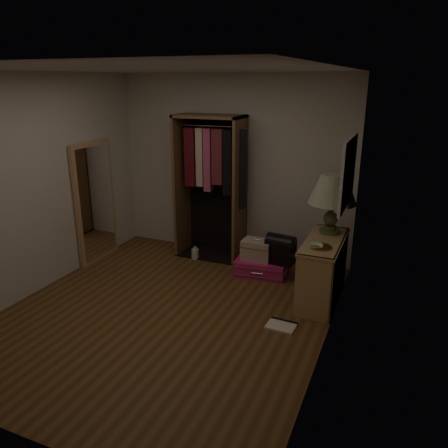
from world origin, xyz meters
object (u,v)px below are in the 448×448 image
(open_wardrobe, at_px, (213,175))
(table_lamp, at_px, (333,191))
(console_bookshelf, at_px, (323,267))
(white_jug, at_px, (195,254))
(pink_suitcase, at_px, (261,266))
(black_bag, at_px, (280,248))
(floor_mirror, at_px, (95,202))
(train_case, at_px, (257,250))

(open_wardrobe, xyz_separation_m, table_lamp, (1.75, -0.49, 0.05))
(console_bookshelf, height_order, white_jug, console_bookshelf)
(open_wardrobe, relative_size, pink_suitcase, 2.80)
(open_wardrobe, bearing_deg, black_bag, -18.77)
(open_wardrobe, bearing_deg, floor_mirror, -152.63)
(pink_suitcase, xyz_separation_m, table_lamp, (0.88, -0.13, 1.17))
(pink_suitcase, relative_size, train_case, 1.83)
(floor_mirror, xyz_separation_m, pink_suitcase, (2.36, 0.41, -0.75))
(floor_mirror, distance_m, white_jug, 1.60)
(open_wardrobe, bearing_deg, table_lamp, -15.56)
(open_wardrobe, relative_size, white_jug, 11.12)
(console_bookshelf, distance_m, white_jug, 2.02)
(console_bookshelf, relative_size, black_bag, 2.84)
(open_wardrobe, relative_size, table_lamp, 2.88)
(open_wardrobe, xyz_separation_m, train_case, (0.81, -0.39, -0.87))
(console_bookshelf, distance_m, floor_mirror, 3.27)
(open_wardrobe, distance_m, white_jug, 1.18)
(open_wardrobe, height_order, floor_mirror, open_wardrobe)
(pink_suitcase, relative_size, black_bag, 1.85)
(console_bookshelf, distance_m, open_wardrobe, 2.07)
(black_bag, bearing_deg, open_wardrobe, 170.26)
(console_bookshelf, bearing_deg, pink_suitcase, 156.64)
(train_case, height_order, table_lamp, table_lamp)
(floor_mirror, relative_size, train_case, 4.26)
(floor_mirror, bearing_deg, train_case, 9.42)
(console_bookshelf, height_order, pink_suitcase, console_bookshelf)
(console_bookshelf, relative_size, floor_mirror, 0.66)
(console_bookshelf, relative_size, pink_suitcase, 1.53)
(console_bookshelf, bearing_deg, train_case, 159.30)
(train_case, relative_size, table_lamp, 0.56)
(pink_suitcase, bearing_deg, table_lamp, -13.96)
(white_jug, bearing_deg, black_bag, -5.69)
(white_jug, bearing_deg, console_bookshelf, -14.22)
(floor_mirror, relative_size, white_jug, 9.22)
(console_bookshelf, bearing_deg, open_wardrobe, 157.00)
(floor_mirror, bearing_deg, pink_suitcase, 9.81)
(floor_mirror, relative_size, table_lamp, 2.39)
(table_lamp, bearing_deg, open_wardrobe, 164.44)
(open_wardrobe, height_order, black_bag, open_wardrobe)
(pink_suitcase, xyz_separation_m, white_jug, (-1.05, 0.11, -0.03))
(console_bookshelf, xyz_separation_m, pink_suitcase, (-0.88, 0.38, -0.29))
(open_wardrobe, distance_m, pink_suitcase, 1.46)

